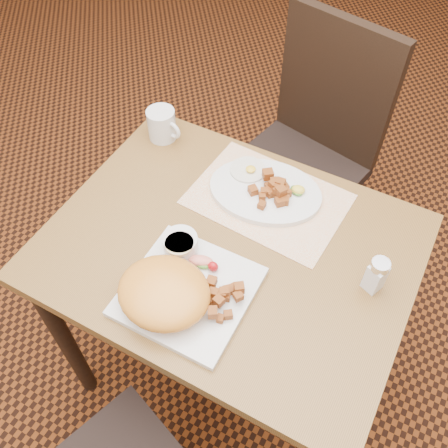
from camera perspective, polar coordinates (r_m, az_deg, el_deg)
ground at (r=1.91m, az=0.42°, el=-15.69°), size 8.00×8.00×0.00m
table at (r=1.34m, az=0.59°, el=-5.11°), size 0.90×0.70×0.75m
chair_far at (r=1.83m, az=9.72°, el=8.97°), size 0.50×0.51×0.97m
placemat at (r=1.34m, az=5.02°, el=2.84°), size 0.42×0.31×0.00m
plate_square at (r=1.17m, az=-4.08°, el=-7.70°), size 0.28×0.28×0.02m
plate_oval at (r=1.35m, az=4.73°, el=3.75°), size 0.34×0.27×0.02m
hollandaise_mound at (r=1.12m, az=-6.93°, el=-7.76°), size 0.21×0.19×0.08m
ramekin at (r=1.20m, az=-5.00°, el=-2.29°), size 0.08×0.09×0.05m
garnish_sq at (r=1.19m, az=-2.27°, el=-4.43°), size 0.08×0.05×0.03m
fried_egg at (r=1.38m, az=2.79°, el=6.23°), size 0.10×0.10×0.02m
garnish_ov at (r=1.34m, az=8.41°, el=3.86°), size 0.05×0.04×0.02m
salt_shaker at (r=1.19m, az=17.01°, el=-5.56°), size 0.05×0.05×0.10m
coffee_mug at (r=1.49m, az=-7.07°, el=11.21°), size 0.11×0.08×0.09m
home_fries_sq at (r=1.13m, az=-0.50°, el=-8.26°), size 0.10×0.12×0.04m
home_fries_ov at (r=1.32m, az=5.69°, el=3.96°), size 0.12×0.12×0.04m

